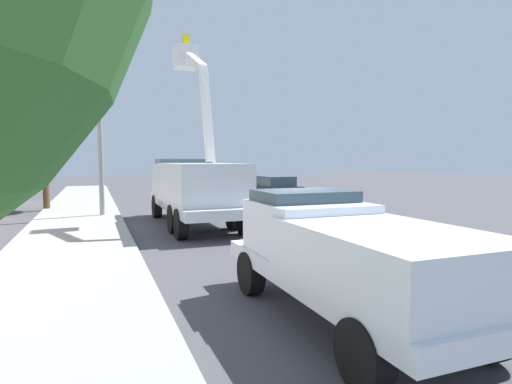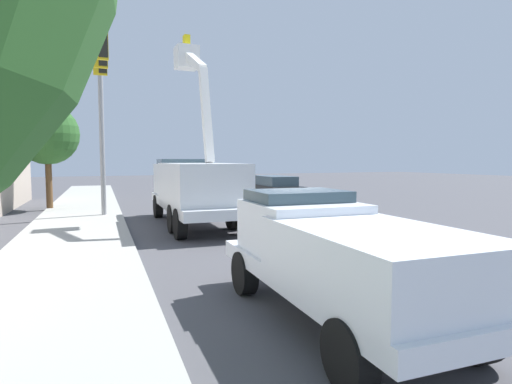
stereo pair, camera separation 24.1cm
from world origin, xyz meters
name	(u,v)px [view 1 (the left image)]	position (x,y,z in m)	size (l,w,h in m)	color
ground	(297,229)	(0.00, 0.00, 0.00)	(120.00, 120.00, 0.00)	#47474C
sidewalk_far_side	(73,242)	(0.42, 7.89, 0.06)	(60.00, 3.60, 0.12)	#9E9E99
lane_centre_stripe	(297,229)	(0.00, 0.00, 0.00)	(50.00, 0.16, 0.01)	yellow
utility_bucket_truck	(194,185)	(2.61, 3.31, 1.63)	(8.32, 2.94, 7.79)	silver
service_pickup_truck	(346,254)	(-8.35, 3.89, 1.12)	(5.70, 2.43, 2.06)	white
passing_minivan	(272,188)	(8.77, -3.35, 0.97)	(4.89, 2.16, 1.69)	black
traffic_cone_mid_front	(215,203)	(6.59, 1.07, 0.44)	(0.40, 0.40, 0.89)	black
traffic_signal_mast	(100,89)	(4.94, 6.64, 5.61)	(5.14, 0.72, 8.13)	gray
street_tree_right	(44,134)	(10.49, 9.03, 3.98)	(3.18, 3.18, 5.59)	brown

